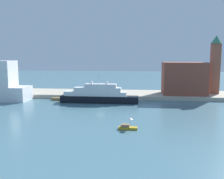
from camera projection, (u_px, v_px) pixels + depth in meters
ground at (101, 108)px, 83.56m from camera, size 400.00×400.00×0.00m
quay_dock at (109, 94)px, 108.61m from camera, size 110.00×19.05×1.56m
large_yacht at (98, 95)px, 92.64m from camera, size 28.96×4.07×10.36m
small_motorboat at (128, 126)px, 59.39m from camera, size 4.46×1.60×2.90m
work_barge at (60, 99)px, 98.00m from camera, size 6.32×1.70×0.99m
harbor_building at (184, 78)px, 102.84m from camera, size 17.32×12.00×13.18m
bell_tower at (215, 63)px, 104.06m from camera, size 4.52×4.52×24.19m
parked_car at (83, 91)px, 106.59m from camera, size 4.58×1.76×1.49m
person_figure at (95, 92)px, 103.53m from camera, size 0.36×0.36×1.58m
mooring_bollard at (99, 94)px, 101.08m from camera, size 0.37×0.37×0.75m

